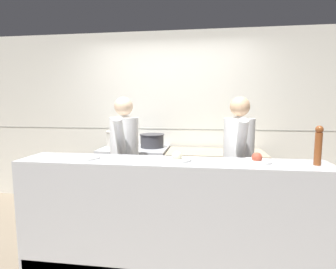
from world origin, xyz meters
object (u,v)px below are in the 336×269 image
Objects in this scene: oven_range at (135,179)px; plated_dish_appetiser at (177,158)px; mixing_bowl_steel at (234,149)px; plated_dish_dessert at (257,160)px; chef_sous at (238,162)px; stock_pot at (118,139)px; plated_dish_main at (84,158)px; chef_head_cook at (125,159)px; sauce_pot at (152,140)px; pepper_mill at (318,145)px.

plated_dish_appetiser is (0.73, -1.27, 0.59)m from oven_range.
plated_dish_dessert is at bearing -87.83° from mixing_bowl_steel.
stock_pot is at bearing 156.16° from chef_sous.
plated_dish_main is 0.17× the size of chef_head_cook.
oven_range is 3.58× the size of plated_dish_appetiser.
stock_pot is 1.00× the size of sauce_pot.
sauce_pot is 1.41m from plated_dish_appetiser.
mixing_bowl_steel is at bearing 0.78° from oven_range.
plated_dish_appetiser reaches higher than mixing_bowl_steel.
plated_dish_main is 0.83× the size of pepper_mill.
pepper_mill is (2.15, -1.29, 0.16)m from stock_pot.
chef_head_cook reaches higher than mixing_bowl_steel.
pepper_mill is at bearing -68.08° from mixing_bowl_steel.
plated_dish_main is (-0.13, -1.30, 0.57)m from oven_range.
stock_pot is 2.51m from pepper_mill.
stock_pot is 0.75m from chef_head_cook.
chef_sous reaches higher than plated_dish_main.
sauce_pot is 2.14m from pepper_mill.
plated_dish_main is 1.56m from plated_dish_dessert.
pepper_mill reaches higher than plated_dish_dessert.
pepper_mill is at bearing -31.04° from stock_pot.
mixing_bowl_steel is at bearing 111.92° from pepper_mill.
plated_dish_dessert is (1.19, -1.29, 0.03)m from sauce_pot.
pepper_mill is (0.52, -1.30, 0.27)m from mixing_bowl_steel.
chef_sous is at bearing 98.66° from plated_dish_dessert.
chef_head_cook is (-0.67, 0.60, -0.15)m from plated_dish_appetiser.
plated_dish_main reaches higher than mixing_bowl_steel.
plated_dish_main is at bearing -95.69° from oven_range.
stock_pot is at bearing 94.82° from plated_dish_main.
stock_pot is 1.37× the size of plated_dish_appetiser.
pepper_mill is (2.04, 0.02, 0.16)m from plated_dish_main.
mixing_bowl_steel is at bearing 63.23° from plated_dish_appetiser.
pepper_mill is 1.97m from chef_head_cook.
chef_head_cook is at bearing 157.41° from plated_dish_dessert.
oven_range is 2.62× the size of stock_pot.
stock_pot is at bearing 127.29° from plated_dish_appetiser.
plated_dish_dessert is at bearing 174.69° from pepper_mill.
plated_dish_appetiser reaches higher than oven_range.
plated_dish_main is 0.86m from plated_dish_appetiser.
plated_dish_dessert is 0.58m from chef_sous.
chef_head_cook reaches higher than plated_dish_appetiser.
plated_dish_dessert is 0.16× the size of chef_head_cook.
plated_dish_appetiser is 0.70m from plated_dish_dessert.
mixing_bowl_steel is (1.14, -0.03, -0.09)m from sauce_pot.
chef_sous is (1.59, -0.69, -0.14)m from stock_pot.
stock_pot is 1.06× the size of pepper_mill.
sauce_pot is at bearing 146.19° from chef_sous.
mixing_bowl_steel is at bearing 86.73° from chef_sous.
plated_dish_appetiser is 0.92m from chef_head_cook.
stock_pot is 1.63m from mixing_bowl_steel.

